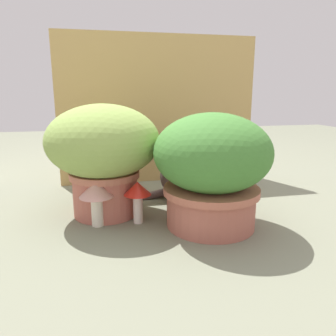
{
  "coord_description": "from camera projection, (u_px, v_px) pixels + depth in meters",
  "views": [
    {
      "loc": [
        -0.18,
        -1.18,
        0.47
      ],
      "look_at": [
        0.08,
        0.02,
        0.18
      ],
      "focal_mm": 34.4,
      "sensor_mm": 36.0,
      "label": 1
    }
  ],
  "objects": [
    {
      "name": "leafy_planter",
      "position": [
        212.0,
        167.0,
        1.12
      ],
      "size": [
        0.41,
        0.41,
        0.4
      ],
      "color": "#AF6050",
      "rests_on": "ground"
    },
    {
      "name": "mushroom_ornament_pink",
      "position": [
        96.0,
        193.0,
        1.14
      ],
      "size": [
        0.12,
        0.12,
        0.17
      ],
      "color": "#EEE4CD",
      "rests_on": "ground"
    },
    {
      "name": "cardboard_backdrop",
      "position": [
        159.0,
        110.0,
        1.68
      ],
      "size": [
        1.03,
        0.03,
        0.76
      ],
      "primitive_type": "cube",
      "color": "tan",
      "rests_on": "ground"
    },
    {
      "name": "mushroom_ornament_red",
      "position": [
        138.0,
        193.0,
        1.16
      ],
      "size": [
        0.1,
        0.1,
        0.16
      ],
      "color": "silver",
      "rests_on": "ground"
    },
    {
      "name": "cat",
      "position": [
        192.0,
        172.0,
        1.44
      ],
      "size": [
        0.38,
        0.18,
        0.32
      ],
      "color": "#604E4F",
      "rests_on": "ground"
    },
    {
      "name": "ground_plane",
      "position": [
        150.0,
        214.0,
        1.27
      ],
      "size": [
        6.0,
        6.0,
        0.0
      ],
      "primitive_type": "plane",
      "color": "slate"
    },
    {
      "name": "grass_planter",
      "position": [
        104.0,
        151.0,
        1.22
      ],
      "size": [
        0.43,
        0.43,
        0.43
      ],
      "color": "#B36050",
      "rests_on": "ground"
    }
  ]
}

